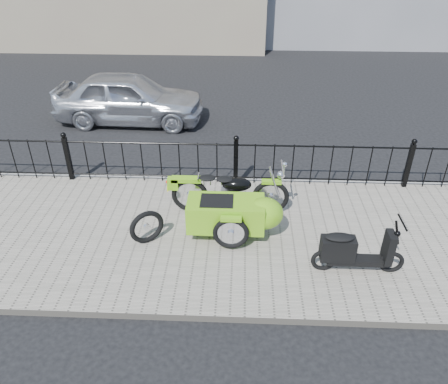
{
  "coord_description": "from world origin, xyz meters",
  "views": [
    {
      "loc": [
        0.11,
        -6.65,
        4.8
      ],
      "look_at": [
        -0.18,
        -0.1,
        0.74
      ],
      "focal_mm": 35.0,
      "sensor_mm": 36.0,
      "label": 1
    }
  ],
  "objects_px": {
    "scooter": "(353,252)",
    "sedan_car": "(129,98)",
    "spare_tire": "(147,227)",
    "motorcycle_sidecar": "(236,209)"
  },
  "relations": [
    {
      "from": "scooter",
      "to": "sedan_car",
      "type": "height_order",
      "value": "sedan_car"
    },
    {
      "from": "motorcycle_sidecar",
      "to": "spare_tire",
      "type": "xyz_separation_m",
      "value": [
        -1.5,
        -0.36,
        -0.17
      ]
    },
    {
      "from": "spare_tire",
      "to": "scooter",
      "type": "bearing_deg",
      "value": -10.07
    },
    {
      "from": "motorcycle_sidecar",
      "to": "spare_tire",
      "type": "height_order",
      "value": "motorcycle_sidecar"
    },
    {
      "from": "motorcycle_sidecar",
      "to": "scooter",
      "type": "bearing_deg",
      "value": -27.8
    },
    {
      "from": "motorcycle_sidecar",
      "to": "scooter",
      "type": "relative_size",
      "value": 1.58
    },
    {
      "from": "spare_tire",
      "to": "motorcycle_sidecar",
      "type": "bearing_deg",
      "value": 13.66
    },
    {
      "from": "motorcycle_sidecar",
      "to": "sedan_car",
      "type": "height_order",
      "value": "sedan_car"
    },
    {
      "from": "motorcycle_sidecar",
      "to": "sedan_car",
      "type": "distance_m",
      "value": 6.01
    },
    {
      "from": "scooter",
      "to": "sedan_car",
      "type": "relative_size",
      "value": 0.36
    }
  ]
}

